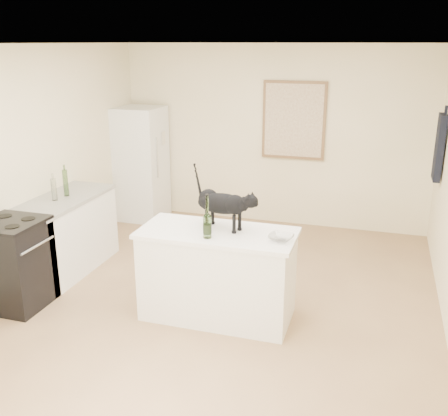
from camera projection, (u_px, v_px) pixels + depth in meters
floor at (215, 304)px, 5.37m from camera, size 5.50×5.50×0.00m
ceiling at (213, 43)px, 4.57m from camera, size 5.50×5.50×0.00m
wall_back at (273, 137)px, 7.47m from camera, size 4.50×0.00×4.50m
wall_front at (35, 329)px, 2.47m from camera, size 4.50×0.00×4.50m
wall_left at (18, 168)px, 5.60m from camera, size 0.00×5.50×5.50m
island_base at (218, 276)px, 5.03m from camera, size 1.44×0.67×0.86m
island_top at (217, 233)px, 4.89m from camera, size 1.50×0.70×0.04m
left_cabinets at (65, 236)px, 6.06m from camera, size 0.60×1.40×0.86m
left_countertop at (62, 200)px, 5.92m from camera, size 0.62×1.44×0.04m
stove at (14, 265)px, 5.23m from camera, size 0.60×0.60×0.90m
fridge at (140, 164)px, 7.79m from camera, size 0.68×0.68×1.70m
artwork_frame at (294, 120)px, 7.28m from camera, size 0.90×0.03×1.10m
artwork_canvas at (294, 121)px, 7.26m from camera, size 0.82×0.00×1.02m
hanging_garment at (439, 147)px, 6.19m from camera, size 0.08×0.34×0.80m
black_cat at (222, 206)px, 4.89m from camera, size 0.66×0.38×0.45m
wine_bottle at (207, 219)px, 4.66m from camera, size 0.10×0.10×0.37m
glass_bowl at (281, 238)px, 4.64m from camera, size 0.26×0.26×0.06m
fridge_paper at (163, 138)px, 7.67m from camera, size 0.02×0.15×0.20m
counter_bottle_cluster at (60, 186)px, 5.88m from camera, size 0.09×0.25×0.31m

